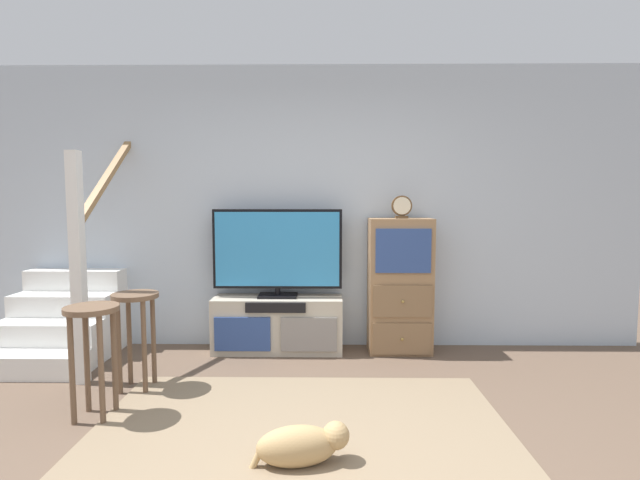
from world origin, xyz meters
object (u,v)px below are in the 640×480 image
at_px(media_console, 278,324).
at_px(desk_clock, 402,207).
at_px(dog, 303,445).
at_px(side_cabinet, 400,286).
at_px(bar_stool_far, 136,318).
at_px(television, 277,251).
at_px(bar_stool_near, 93,336).

distance_m(media_console, desk_clock, 1.59).
bearing_deg(dog, media_console, 99.74).
height_order(side_cabinet, desk_clock, desk_clock).
bearing_deg(bar_stool_far, television, 43.59).
bearing_deg(television, bar_stool_near, -126.99).
bearing_deg(bar_stool_near, side_cabinet, 32.30).
xyz_separation_m(television, bar_stool_far, (-0.97, -0.93, -0.41)).
distance_m(bar_stool_near, dog, 1.56).
distance_m(side_cabinet, desk_clock, 0.74).
bearing_deg(desk_clock, bar_stool_near, -148.03).
bearing_deg(dog, side_cabinet, 67.23).
xyz_separation_m(television, dog, (0.33, -1.95, -0.84)).
relative_size(side_cabinet, desk_clock, 5.99).
bearing_deg(bar_stool_near, television, 53.01).
bearing_deg(desk_clock, media_console, 179.76).
distance_m(media_console, bar_stool_near, 1.77).
relative_size(media_console, side_cabinet, 0.96).
bearing_deg(television, bar_stool_far, -136.41).
bearing_deg(media_console, bar_stool_near, -127.46).
height_order(bar_stool_near, bar_stool_far, bar_stool_near).
distance_m(desk_clock, dog, 2.43).
bearing_deg(television, desk_clock, -1.42).
relative_size(side_cabinet, dog, 2.33).
height_order(desk_clock, bar_stool_far, desk_clock).
bearing_deg(side_cabinet, bar_stool_far, -156.69).
height_order(bar_stool_far, dog, bar_stool_far).
distance_m(television, dog, 2.15).
bearing_deg(desk_clock, bar_stool_far, -157.07).
bearing_deg(media_console, bar_stool_far, -137.15).
xyz_separation_m(media_console, dog, (0.33, -1.93, -0.14)).
distance_m(side_cabinet, bar_stool_far, 2.31).
height_order(television, side_cabinet, television).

